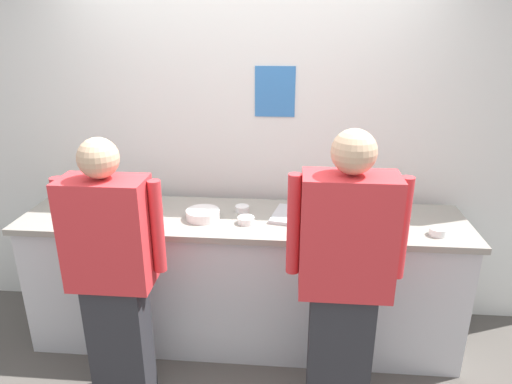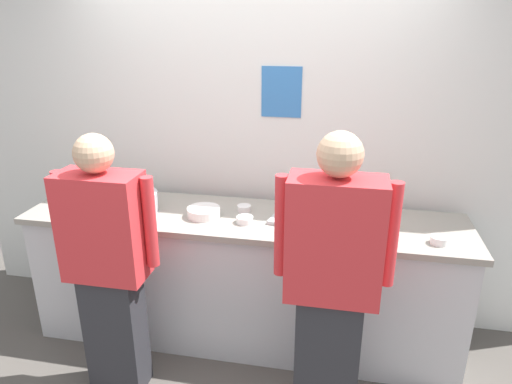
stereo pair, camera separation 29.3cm
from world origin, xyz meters
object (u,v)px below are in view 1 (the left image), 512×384
squeeze_bottle_primary (84,198)px  ramekin_yellow_sauce (134,200)px  ramekin_orange_sauce (438,231)px  chef_near_left (112,272)px  squeeze_bottle_secondary (371,206)px  sheet_tray (307,217)px  ramekin_green_sauce (246,220)px  squeeze_bottle_spare (66,191)px  chef_center (344,278)px  deli_cup (354,211)px  ramekin_red_sauce (242,208)px  mixing_bowl_steel (128,207)px  plate_stack_front (203,214)px

squeeze_bottle_primary → ramekin_yellow_sauce: (0.28, 0.17, -0.07)m
ramekin_yellow_sauce → ramekin_orange_sauce: (1.99, -0.35, 0.00)m
chef_near_left → squeeze_bottle_primary: size_ratio=8.23×
squeeze_bottle_primary → ramekin_orange_sauce: (2.27, -0.18, -0.07)m
chef_near_left → ramekin_yellow_sauce: (-0.14, 0.80, 0.11)m
squeeze_bottle_secondary → chef_near_left: bearing=-157.3°
sheet_tray → ramekin_green_sauce: 0.40m
squeeze_bottle_spare → ramekin_green_sauce: squeeze_bottle_spare is taller
chef_center → ramekin_green_sauce: chef_center is taller
deli_cup → ramekin_red_sauce: bearing=177.3°
chef_center → ramekin_red_sauce: (-0.62, 0.72, 0.07)m
squeeze_bottle_secondary → deli_cup: 0.12m
deli_cup → mixing_bowl_steel: bearing=-175.3°
plate_stack_front → chef_center: bearing=-34.0°
chef_near_left → deli_cup: chef_near_left is taller
mixing_bowl_steel → ramekin_green_sauce: (0.78, -0.04, -0.04)m
sheet_tray → ramekin_yellow_sauce: (-1.21, 0.18, 0.01)m
squeeze_bottle_primary → ramekin_orange_sauce: squeeze_bottle_primary is taller
squeeze_bottle_secondary → deli_cup: bearing=149.8°
sheet_tray → squeeze_bottle_spare: (-1.68, 0.14, 0.07)m
sheet_tray → ramekin_green_sauce: bearing=-164.5°
sheet_tray → chef_near_left: bearing=-149.9°
chef_center → ramekin_red_sauce: 0.95m
squeeze_bottle_spare → ramekin_yellow_sauce: bearing=4.1°
plate_stack_front → ramekin_orange_sauce: (1.45, -0.12, -0.01)m
mixing_bowl_steel → squeeze_bottle_spare: squeeze_bottle_spare is taller
squeeze_bottle_spare → deli_cup: size_ratio=1.98×
chef_near_left → squeeze_bottle_secondary: size_ratio=7.50×
sheet_tray → deli_cup: (0.31, 0.05, 0.03)m
squeeze_bottle_primary → ramekin_red_sauce: size_ratio=2.09×
chef_near_left → ramekin_yellow_sauce: chef_near_left is taller
chef_center → deli_cup: chef_center is taller
mixing_bowl_steel → ramekin_red_sauce: size_ratio=3.65×
squeeze_bottle_spare → sheet_tray: bearing=-4.8°
chef_center → sheet_tray: size_ratio=3.87×
ramekin_yellow_sauce → sheet_tray: bearing=-8.3°
squeeze_bottle_secondary → ramekin_orange_sauce: (0.38, -0.17, -0.08)m
chef_center → deli_cup: size_ratio=18.65×
ramekin_green_sauce → squeeze_bottle_secondary: bearing=7.4°
plate_stack_front → squeeze_bottle_primary: 0.82m
plate_stack_front → squeeze_bottle_primary: (-0.82, 0.06, 0.06)m
plate_stack_front → ramekin_orange_sauce: size_ratio=2.23×
chef_near_left → ramekin_green_sauce: chef_near_left is taller
chef_center → mixing_bowl_steel: 1.47m
ramekin_yellow_sauce → chef_near_left: bearing=-80.0°
chef_center → squeeze_bottle_secondary: 0.68m
chef_near_left → deli_cup: (1.37, 0.67, 0.13)m
chef_center → mixing_bowl_steel: bearing=157.2°
ramekin_red_sauce → ramekin_yellow_sauce: bearing=173.2°
squeeze_bottle_secondary → ramekin_green_sauce: squeeze_bottle_secondary is taller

